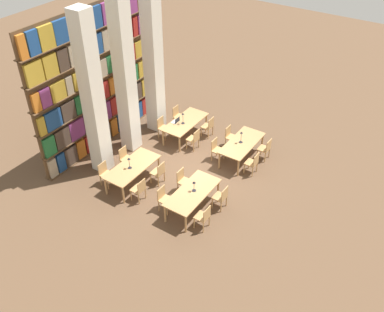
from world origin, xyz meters
TOP-DOWN VIEW (x-y plane):
  - ground_plane at (0.00, 0.00)m, footprint 40.00×40.00m
  - bookshelf_bank at (-0.00, 3.93)m, footprint 6.67×0.35m
  - pillar_left at (-1.67, 2.78)m, footprint 0.58×0.58m
  - pillar_center at (0.00, 2.78)m, footprint 0.58×0.58m
  - pillar_right at (1.67, 2.78)m, footprint 0.58×0.58m
  - reading_table_0 at (-1.69, -1.27)m, footprint 2.14×0.96m
  - chair_0 at (-2.22, -2.03)m, footprint 0.42×0.40m
  - chair_1 at (-2.22, -0.50)m, footprint 0.42×0.40m
  - chair_2 at (-1.12, -2.03)m, footprint 0.42×0.40m
  - chair_3 at (-1.12, -0.50)m, footprint 0.42×0.40m
  - desk_lamp_0 at (-1.62, -1.28)m, footprint 0.14×0.14m
  - reading_table_1 at (1.67, -1.29)m, footprint 2.14×0.96m
  - chair_4 at (1.10, -2.05)m, footprint 0.42×0.40m
  - chair_5 at (1.10, -0.53)m, footprint 0.42×0.40m
  - chair_6 at (2.16, -2.05)m, footprint 0.42×0.40m
  - chair_7 at (2.16, -0.53)m, footprint 0.42×0.40m
  - desk_lamp_1 at (1.65, -1.24)m, footprint 0.14×0.14m
  - reading_table_2 at (-1.74, 1.24)m, footprint 2.14×0.96m
  - chair_8 at (-2.32, 0.48)m, footprint 0.42×0.40m
  - chair_9 at (-2.32, 2.00)m, footprint 0.42×0.40m
  - chair_10 at (-1.23, 0.48)m, footprint 0.42×0.40m
  - chair_11 at (-1.23, 2.00)m, footprint 0.42×0.40m
  - desk_lamp_2 at (-1.86, 1.24)m, footprint 0.14×0.14m
  - reading_table_3 at (1.72, 1.34)m, footprint 2.14×0.96m
  - chair_12 at (1.21, 0.58)m, footprint 0.42×0.40m
  - chair_13 at (1.21, 2.10)m, footprint 0.42×0.40m
  - chair_14 at (2.29, 0.58)m, footprint 0.42×0.40m
  - chair_15 at (2.29, 2.10)m, footprint 0.42×0.40m
  - desk_lamp_3 at (1.54, 1.33)m, footprint 0.14×0.14m
  - laptop at (1.47, 1.62)m, footprint 0.32×0.22m

SIDE VIEW (x-z plane):
  - ground_plane at x=0.00m, z-range 0.00..0.00m
  - chair_0 at x=-2.22m, z-range 0.04..0.93m
  - chair_1 at x=-2.22m, z-range 0.04..0.93m
  - chair_2 at x=-1.12m, z-range 0.04..0.93m
  - chair_3 at x=-1.12m, z-range 0.04..0.93m
  - chair_4 at x=1.10m, z-range 0.04..0.93m
  - chair_5 at x=1.10m, z-range 0.04..0.93m
  - chair_6 at x=2.16m, z-range 0.04..0.93m
  - chair_7 at x=2.16m, z-range 0.04..0.93m
  - chair_8 at x=-2.32m, z-range 0.04..0.93m
  - chair_9 at x=-2.32m, z-range 0.04..0.93m
  - chair_10 at x=-1.23m, z-range 0.04..0.93m
  - chair_11 at x=-1.23m, z-range 0.04..0.93m
  - chair_12 at x=1.21m, z-range 0.04..0.93m
  - chair_13 at x=1.21m, z-range 0.04..0.93m
  - chair_14 at x=2.29m, z-range 0.04..0.93m
  - chair_15 at x=2.29m, z-range 0.04..0.93m
  - reading_table_0 at x=-1.69m, z-range 0.30..1.06m
  - reading_table_1 at x=1.67m, z-range 0.30..1.06m
  - reading_table_2 at x=-1.74m, z-range 0.30..1.06m
  - reading_table_3 at x=1.72m, z-range 0.30..1.06m
  - laptop at x=1.47m, z-range 0.69..0.90m
  - desk_lamp_0 at x=-1.62m, z-range 0.82..1.22m
  - desk_lamp_2 at x=-1.86m, z-range 0.83..1.28m
  - desk_lamp_1 at x=1.65m, z-range 0.84..1.33m
  - desk_lamp_3 at x=1.54m, z-range 0.84..1.34m
  - bookshelf_bank at x=0.00m, z-range -0.05..5.45m
  - pillar_left at x=-1.67m, z-range 0.00..6.00m
  - pillar_center at x=0.00m, z-range 0.00..6.00m
  - pillar_right at x=1.67m, z-range 0.00..6.00m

